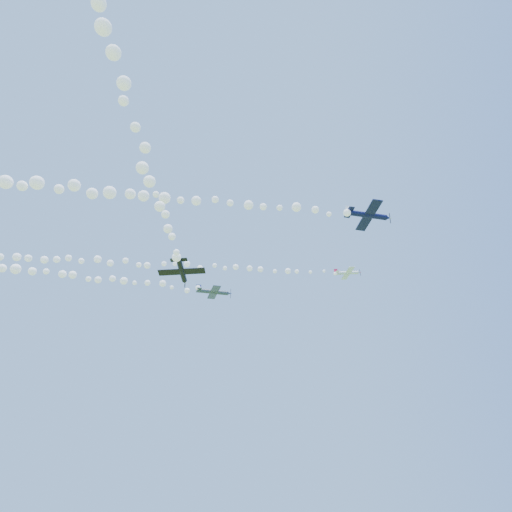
# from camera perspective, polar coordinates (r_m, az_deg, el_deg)

# --- Properties ---
(plane_white) EXTENTS (6.18, 6.55, 1.73)m
(plane_white) POSITION_cam_1_polar(r_m,az_deg,el_deg) (97.52, 12.11, -2.21)
(plane_white) COLOR white
(smoke_trail_white) EXTENTS (75.79, 20.16, 2.69)m
(smoke_trail_white) POSITION_cam_1_polar(r_m,az_deg,el_deg) (93.80, -12.41, -1.09)
(smoke_trail_white) COLOR white
(plane_navy) EXTENTS (7.74, 8.22, 2.77)m
(plane_navy) POSITION_cam_1_polar(r_m,az_deg,el_deg) (72.11, 14.75, 5.29)
(plane_navy) COLOR #0D0E39
(smoke_trail_navy) EXTENTS (73.60, 23.09, 3.02)m
(smoke_trail_navy) POSITION_cam_1_polar(r_m,az_deg,el_deg) (68.77, -18.71, 8.02)
(smoke_trail_navy) COLOR white
(plane_grey) EXTENTS (7.31, 7.71, 2.11)m
(plane_grey) POSITION_cam_1_polar(r_m,az_deg,el_deg) (88.01, -5.65, -4.78)
(plane_grey) COLOR #353F4D
(smoke_trail_grey) EXTENTS (66.04, 28.84, 3.31)m
(smoke_trail_grey) POSITION_cam_1_polar(r_m,az_deg,el_deg) (91.10, -29.79, -1.60)
(smoke_trail_grey) COLOR white
(plane_black) EXTENTS (6.45, 6.09, 2.24)m
(plane_black) POSITION_cam_1_polar(r_m,az_deg,el_deg) (59.03, -9.87, -1.98)
(plane_black) COLOR black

